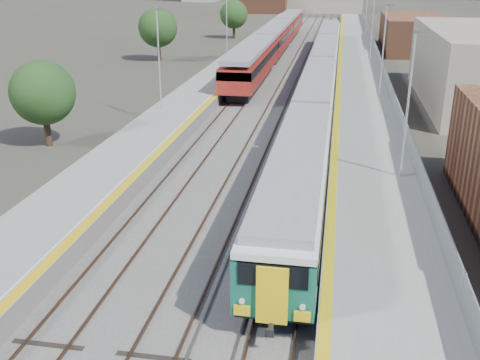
# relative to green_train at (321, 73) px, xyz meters

# --- Properties ---
(ground) EXTENTS (320.00, 320.00, 0.00)m
(ground) POSITION_rel_green_train_xyz_m (-1.50, 4.19, -2.10)
(ground) COLOR #47443A
(ground) RESTS_ON ground
(ballast_bed) EXTENTS (10.50, 155.00, 0.06)m
(ballast_bed) POSITION_rel_green_train_xyz_m (-3.75, 6.69, -2.07)
(ballast_bed) COLOR #565451
(ballast_bed) RESTS_ON ground
(tracks) EXTENTS (8.96, 160.00, 0.17)m
(tracks) POSITION_rel_green_train_xyz_m (-3.15, 8.36, -1.99)
(tracks) COLOR #4C3323
(tracks) RESTS_ON ground
(platform_right) EXTENTS (4.70, 155.00, 8.52)m
(platform_right) POSITION_rel_green_train_xyz_m (3.78, 6.68, -1.56)
(platform_right) COLOR slate
(platform_right) RESTS_ON ground
(platform_left) EXTENTS (4.30, 155.00, 8.52)m
(platform_left) POSITION_rel_green_train_xyz_m (-10.55, 6.68, -1.58)
(platform_left) COLOR slate
(platform_left) RESTS_ON ground
(green_train) EXTENTS (2.71, 75.41, 2.98)m
(green_train) POSITION_rel_green_train_xyz_m (0.00, 0.00, 0.00)
(green_train) COLOR black
(green_train) RESTS_ON ground
(red_train) EXTENTS (3.03, 61.39, 3.82)m
(red_train) POSITION_rel_green_train_xyz_m (-7.00, 24.08, 0.16)
(red_train) COLOR black
(red_train) RESTS_ON ground
(tree_a) EXTENTS (4.22, 4.22, 5.71)m
(tree_a) POSITION_rel_green_train_xyz_m (-17.37, -19.00, 1.49)
(tree_a) COLOR #382619
(tree_a) RESTS_ON ground
(tree_b) EXTENTS (4.86, 4.86, 6.59)m
(tree_b) POSITION_rel_green_train_xyz_m (-21.05, 16.97, 2.05)
(tree_b) COLOR #382619
(tree_b) RESTS_ON ground
(tree_c) EXTENTS (4.56, 4.56, 6.18)m
(tree_c) POSITION_rel_green_train_xyz_m (-16.01, 41.87, 1.79)
(tree_c) COLOR #382619
(tree_c) RESTS_ON ground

